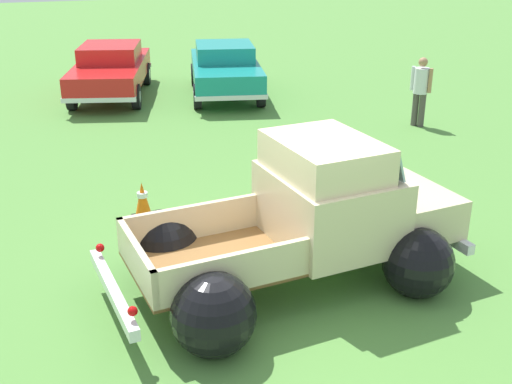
# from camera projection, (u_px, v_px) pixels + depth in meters

# --- Properties ---
(ground_plane) EXTENTS (80.00, 80.00, 0.00)m
(ground_plane) POSITION_uv_depth(u_px,v_px,m) (284.00, 283.00, 8.34)
(ground_plane) COLOR #548C3D
(vintage_pickup_truck) EXTENTS (4.81, 3.20, 1.96)m
(vintage_pickup_truck) POSITION_uv_depth(u_px,v_px,m) (311.00, 226.00, 8.20)
(vintage_pickup_truck) COLOR black
(vintage_pickup_truck) RESTS_ON ground
(show_car_0) EXTENTS (2.91, 4.89, 1.43)m
(show_car_0) POSITION_uv_depth(u_px,v_px,m) (111.00, 68.00, 17.66)
(show_car_0) COLOR black
(show_car_0) RESTS_ON ground
(show_car_1) EXTENTS (2.68, 4.62, 1.43)m
(show_car_1) POSITION_uv_depth(u_px,v_px,m) (225.00, 68.00, 17.76)
(show_car_1) COLOR black
(show_car_1) RESTS_ON ground
(spectator_0) EXTENTS (0.47, 0.49, 1.64)m
(spectator_0) POSITION_uv_depth(u_px,v_px,m) (421.00, 88.00, 14.82)
(spectator_0) COLOR #4C4742
(spectator_0) RESTS_ON ground
(lane_cone_0) EXTENTS (0.36, 0.36, 0.63)m
(lane_cone_0) POSITION_uv_depth(u_px,v_px,m) (143.00, 201.00, 10.12)
(lane_cone_0) COLOR black
(lane_cone_0) RESTS_ON ground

